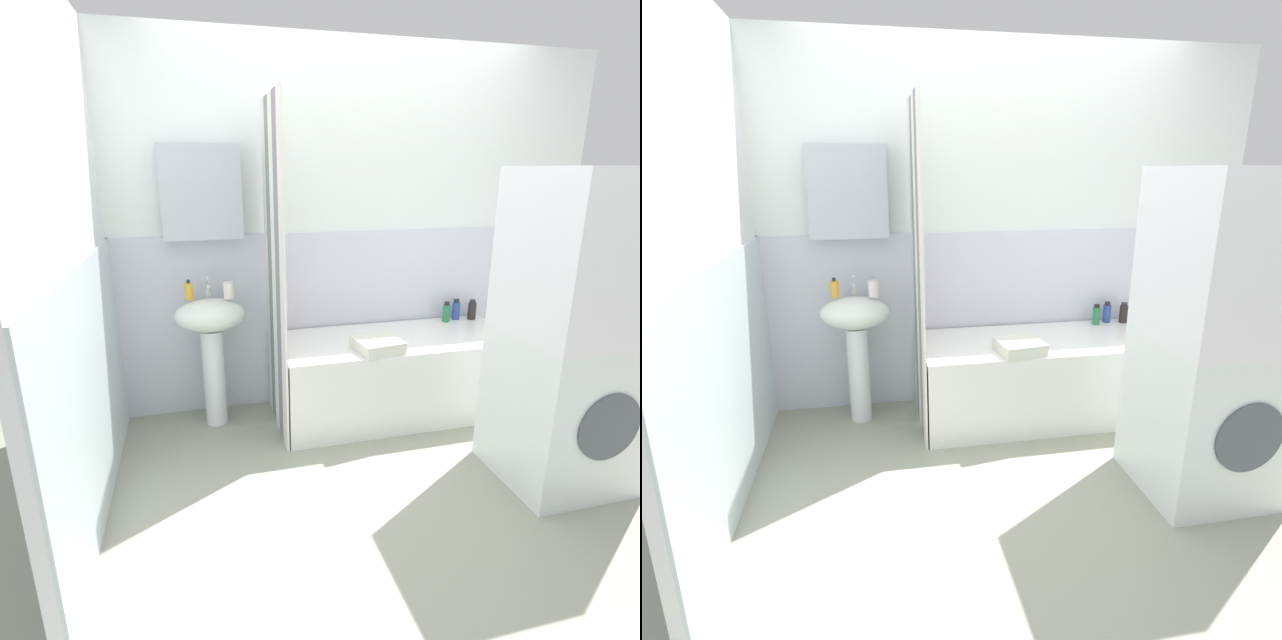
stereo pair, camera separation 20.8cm
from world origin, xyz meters
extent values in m
cube|color=#979B88|center=(0.00, 0.00, -0.02)|extent=(4.80, 5.60, 0.04)
cube|color=white|center=(0.00, 1.27, 1.20)|extent=(3.60, 0.05, 2.40)
cube|color=silver|center=(0.00, 1.24, 0.60)|extent=(3.60, 0.02, 1.20)
cube|color=silver|center=(-0.97, 1.18, 1.47)|extent=(0.48, 0.12, 0.56)
cube|color=white|center=(-1.57, 0.34, 1.20)|extent=(0.05, 1.81, 2.40)
cube|color=silver|center=(-1.54, 0.34, 0.60)|extent=(0.02, 1.81, 1.20)
cylinder|color=white|center=(-0.97, 1.03, 0.32)|extent=(0.14, 0.14, 0.64)
ellipsoid|color=white|center=(-0.97, 1.03, 0.74)|extent=(0.44, 0.34, 0.20)
cylinder|color=silver|center=(-0.97, 1.13, 0.86)|extent=(0.03, 0.03, 0.05)
cylinder|color=silver|center=(-0.97, 1.08, 0.92)|extent=(0.02, 0.10, 0.02)
sphere|color=silver|center=(-0.97, 1.13, 0.95)|extent=(0.03, 0.03, 0.03)
cylinder|color=gold|center=(-1.08, 1.06, 0.89)|extent=(0.05, 0.05, 0.10)
sphere|color=#212C2C|center=(-1.08, 1.06, 0.95)|extent=(0.02, 0.02, 0.02)
cylinder|color=white|center=(-0.84, 1.03, 0.89)|extent=(0.07, 0.07, 0.10)
cube|color=white|center=(0.23, 0.88, 0.27)|extent=(1.59, 0.67, 0.54)
cube|color=white|center=(-0.58, 0.62, 1.00)|extent=(0.01, 0.13, 2.00)
cube|color=gray|center=(-0.58, 0.75, 1.00)|extent=(0.01, 0.13, 2.00)
cube|color=white|center=(-0.58, 0.88, 1.00)|extent=(0.01, 0.13, 2.00)
cube|color=gray|center=(-0.58, 1.02, 1.00)|extent=(0.01, 0.13, 2.00)
cube|color=white|center=(-0.58, 1.15, 1.00)|extent=(0.01, 0.13, 2.00)
cylinder|color=#2D2825|center=(0.92, 1.13, 0.60)|extent=(0.06, 0.06, 0.12)
cylinder|color=#29282E|center=(0.92, 1.13, 0.67)|extent=(0.04, 0.04, 0.02)
cylinder|color=#324FA1|center=(0.81, 1.16, 0.60)|extent=(0.06, 0.06, 0.13)
cylinder|color=#242A2C|center=(0.81, 1.16, 0.68)|extent=(0.04, 0.04, 0.02)
cylinder|color=#29824E|center=(0.71, 1.12, 0.60)|extent=(0.05, 0.05, 0.12)
cylinder|color=black|center=(0.71, 1.12, 0.67)|extent=(0.04, 0.04, 0.02)
cube|color=silver|center=(0.01, 0.67, 0.57)|extent=(0.29, 0.29, 0.08)
cube|color=white|center=(0.78, -0.02, 0.40)|extent=(0.63, 0.60, 0.81)
cube|color=white|center=(0.78, -0.02, 1.21)|extent=(0.63, 0.60, 0.81)
cylinder|color=#494F56|center=(0.78, -0.33, 0.44)|extent=(0.35, 0.01, 0.35)
camera|label=1|loc=(-1.05, -1.97, 1.60)|focal=27.68mm
camera|label=2|loc=(-0.85, -2.02, 1.60)|focal=27.68mm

